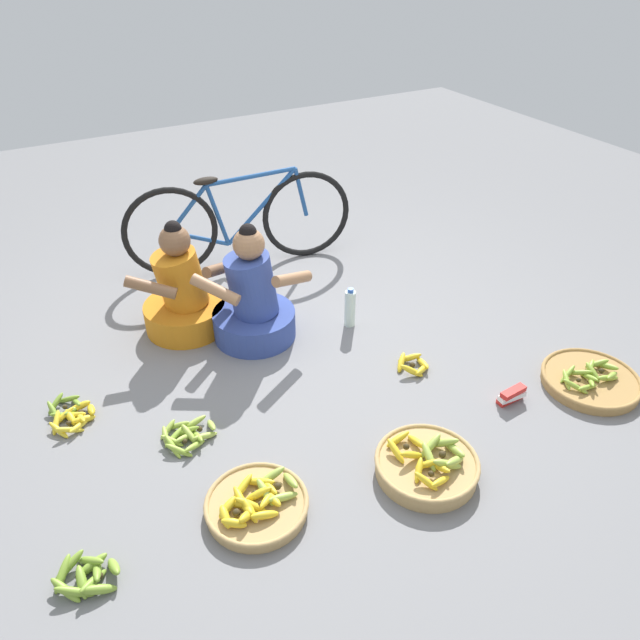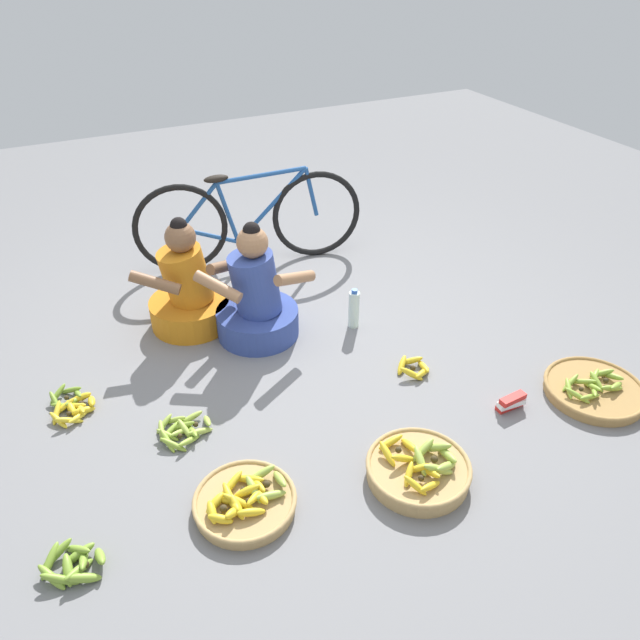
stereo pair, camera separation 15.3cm
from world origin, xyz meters
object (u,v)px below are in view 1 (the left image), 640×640
object	(u,v)px
banana_basket_front_right	(257,504)
loose_bananas_front_left	(72,415)
loose_bananas_back_left	(413,365)
packet_carton_stack	(512,395)
vendor_woman_front	(253,303)
bicycle_leaning	(240,222)
banana_basket_front_center	(427,465)
loose_bananas_mid_left	(186,435)
banana_basket_back_center	(590,380)
water_bottle	(350,308)
loose_bananas_back_right	(86,576)
vendor_woman_behind	(183,296)

from	to	relation	value
banana_basket_front_right	loose_bananas_front_left	distance (m)	1.21
banana_basket_front_right	loose_bananas_back_left	bearing A→B (deg)	21.99
packet_carton_stack	loose_bananas_front_left	bearing A→B (deg)	154.45
vendor_woman_front	bicycle_leaning	size ratio (longest dim) A/B	0.47
banana_basket_front_center	loose_bananas_mid_left	distance (m)	1.22
vendor_woman_front	banana_basket_front_center	xyz separation A→B (m)	(0.26, -1.45, -0.19)
banana_basket_back_center	loose_bananas_front_left	xyz separation A→B (m)	(-2.66, 1.14, -0.01)
loose_bananas_mid_left	banana_basket_front_center	bearing A→B (deg)	-39.34
vendor_woman_front	banana_basket_front_center	world-z (taller)	vendor_woman_front
vendor_woman_front	loose_bananas_back_left	world-z (taller)	vendor_woman_front
packet_carton_stack	banana_basket_front_center	bearing A→B (deg)	-165.46
water_bottle	banana_basket_front_center	bearing A→B (deg)	-104.56
banana_basket_front_right	water_bottle	bearing A→B (deg)	43.38
loose_bananas_back_left	loose_bananas_back_right	xyz separation A→B (m)	(-1.98, -0.49, 0.00)
banana_basket_front_center	water_bottle	bearing A→B (deg)	75.44
loose_bananas_back_left	vendor_woman_front	bearing A→B (deg)	131.99
banana_basket_back_center	loose_bananas_front_left	world-z (taller)	banana_basket_back_center
vendor_woman_front	loose_bananas_back_left	distance (m)	1.05
vendor_woman_behind	loose_bananas_back_left	bearing A→B (deg)	-45.81
loose_bananas_back_left	water_bottle	size ratio (longest dim) A/B	0.82
packet_carton_stack	bicycle_leaning	bearing A→B (deg)	107.49
loose_bananas_front_left	water_bottle	world-z (taller)	water_bottle
loose_bananas_back_left	water_bottle	bearing A→B (deg)	99.23
loose_bananas_back_left	loose_bananas_mid_left	distance (m)	1.37
banana_basket_front_right	packet_carton_stack	world-z (taller)	banana_basket_front_right
vendor_woman_front	banana_basket_back_center	distance (m)	2.04
bicycle_leaning	banana_basket_back_center	size ratio (longest dim) A/B	3.04
vendor_woman_front	loose_bananas_mid_left	size ratio (longest dim) A/B	2.65
loose_bananas_back_left	packet_carton_stack	distance (m)	0.58
loose_bananas_back_right	bicycle_leaning	bearing A→B (deg)	53.72
banana_basket_back_center	loose_bananas_mid_left	bearing A→B (deg)	162.21
vendor_woman_behind	loose_bananas_back_left	xyz separation A→B (m)	(1.04, -1.07, -0.21)
banana_basket_back_center	banana_basket_front_right	bearing A→B (deg)	176.90
loose_bananas_back_right	vendor_woman_behind	bearing A→B (deg)	58.79
loose_bananas_back_left	loose_bananas_back_right	distance (m)	2.04
banana_basket_front_right	loose_bananas_back_left	world-z (taller)	banana_basket_front_right
loose_bananas_front_left	loose_bananas_back_right	distance (m)	1.03
banana_basket_front_right	vendor_woman_front	bearing A→B (deg)	66.60
vendor_woman_front	loose_bananas_mid_left	xyz separation A→B (m)	(-0.68, -0.67, -0.22)
bicycle_leaning	loose_bananas_front_left	distance (m)	1.90
loose_bananas_back_left	loose_bananas_mid_left	world-z (taller)	loose_bananas_back_left
banana_basket_front_right	banana_basket_back_center	xyz separation A→B (m)	(2.03, -0.11, -0.01)
water_bottle	banana_basket_back_center	bearing A→B (deg)	-52.95
bicycle_leaning	loose_bananas_back_left	size ratio (longest dim) A/B	7.40
vendor_woman_front	packet_carton_stack	xyz separation A→B (m)	(0.99, -1.26, -0.20)
vendor_woman_behind	water_bottle	world-z (taller)	vendor_woman_behind
loose_bananas_mid_left	packet_carton_stack	bearing A→B (deg)	-19.40
loose_bananas_back_right	banana_basket_front_right	bearing A→B (deg)	-0.79
banana_basket_front_center	packet_carton_stack	bearing A→B (deg)	14.54
vendor_woman_front	banana_basket_front_center	distance (m)	1.49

